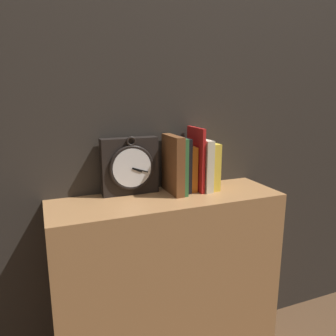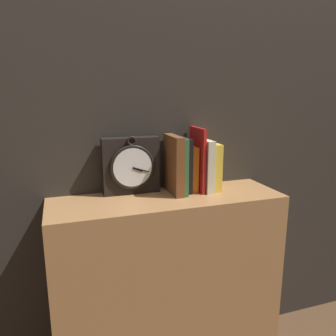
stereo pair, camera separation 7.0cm
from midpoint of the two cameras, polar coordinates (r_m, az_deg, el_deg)
name	(u,v)px [view 2 (the right image)]	position (r m, az deg, el deg)	size (l,w,h in m)	color
wall_back	(155,63)	(1.37, -0.78, 17.89)	(6.00, 0.05, 2.60)	#2D2823
bookshelf	(168,288)	(1.44, 1.49, -20.23)	(0.90, 0.28, 0.79)	#A87547
clock	(131,166)	(1.30, -4.93, 0.38)	(0.22, 0.07, 0.23)	black
book_slot0_brown	(174,165)	(1.30, 2.57, 0.58)	(0.04, 0.16, 0.23)	brown
book_slot1_green	(180,165)	(1.31, 3.60, 0.53)	(0.02, 0.16, 0.22)	#2F6334
book_slot2_black	(184,165)	(1.33, 4.33, 0.60)	(0.03, 0.13, 0.22)	black
book_slot3_orange	(190,168)	(1.35, 5.34, -0.01)	(0.03, 0.12, 0.18)	orange
book_slot4_red	(197,159)	(1.34, 6.62, 1.51)	(0.01, 0.15, 0.26)	red
book_slot5_cream	(204,165)	(1.35, 7.72, 0.56)	(0.03, 0.15, 0.21)	beige
book_slot6_yellow	(211,166)	(1.38, 9.01, 0.38)	(0.03, 0.14, 0.19)	gold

